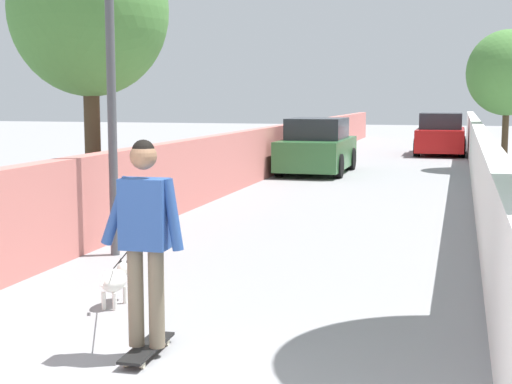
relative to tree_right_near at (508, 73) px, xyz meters
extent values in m
plane|color=gray|center=(-5.00, 3.53, -2.81)|extent=(80.00, 80.00, 0.00)
cube|color=#CC726B|center=(-7.00, 6.27, -2.15)|extent=(48.00, 0.30, 1.32)
cube|color=white|center=(-7.00, 0.80, -2.11)|extent=(48.00, 0.30, 1.39)
cylinder|color=#473523|center=(0.00, 0.00, -1.75)|extent=(0.19, 0.19, 2.12)
ellipsoid|color=#4C843D|center=(0.00, 0.00, 0.01)|extent=(2.33, 2.33, 2.45)
cylinder|color=#473523|center=(-11.50, 7.16, -1.43)|extent=(0.27, 0.27, 2.75)
ellipsoid|color=#4C843D|center=(-11.50, 7.16, 0.72)|extent=(2.60, 2.60, 2.80)
cylinder|color=#4C4C51|center=(-13.68, 5.72, -0.71)|extent=(0.12, 0.12, 4.19)
cube|color=black|center=(-17.24, 3.69, -2.74)|extent=(0.81, 0.23, 0.02)
cylinder|color=beige|center=(-16.96, 3.77, -2.78)|extent=(0.06, 0.03, 0.06)
cylinder|color=beige|center=(-16.96, 3.63, -2.78)|extent=(0.06, 0.03, 0.06)
cylinder|color=beige|center=(-17.52, 3.75, -2.78)|extent=(0.06, 0.03, 0.06)
cylinder|color=beige|center=(-17.52, 3.61, -2.78)|extent=(0.06, 0.03, 0.06)
cylinder|color=#726651|center=(-17.24, 3.78, -2.32)|extent=(0.13, 0.13, 0.82)
cylinder|color=#726651|center=(-17.24, 3.60, -2.32)|extent=(0.13, 0.13, 0.82)
cube|color=#2D5199|center=(-17.24, 3.69, -1.62)|extent=(0.23, 0.39, 0.58)
cylinder|color=#2D5199|center=(-17.25, 3.93, -1.60)|extent=(0.10, 0.29, 0.58)
cylinder|color=#2D5199|center=(-17.23, 3.45, -1.62)|extent=(0.10, 0.18, 0.59)
sphere|color=#9E7051|center=(-17.24, 3.69, -1.15)|extent=(0.22, 0.22, 0.22)
sphere|color=black|center=(-17.24, 3.69, -1.11)|extent=(0.19, 0.19, 0.19)
ellipsoid|color=white|center=(-15.98, 4.60, -2.54)|extent=(0.41, 0.24, 0.22)
sphere|color=white|center=(-15.71, 4.61, -2.47)|extent=(0.15, 0.15, 0.15)
cone|color=black|center=(-15.71, 4.65, -2.39)|extent=(0.05, 0.05, 0.06)
cone|color=black|center=(-15.71, 4.57, -2.39)|extent=(0.05, 0.05, 0.06)
cylinder|color=white|center=(-15.85, 4.67, -2.72)|extent=(0.04, 0.04, 0.18)
cylinder|color=white|center=(-15.84, 4.55, -2.72)|extent=(0.04, 0.04, 0.18)
cylinder|color=white|center=(-16.11, 4.66, -2.72)|extent=(0.04, 0.04, 0.18)
cylinder|color=white|center=(-16.10, 4.54, -2.72)|extent=(0.04, 0.04, 0.18)
cylinder|color=white|center=(-16.23, 4.59, -2.46)|extent=(0.14, 0.04, 0.13)
cylinder|color=black|center=(-16.61, 4.15, -2.08)|extent=(1.27, 0.92, 0.66)
cube|color=#336B38|center=(-2.19, 5.12, -2.25)|extent=(3.81, 1.70, 0.80)
cube|color=#262B33|center=(-2.19, 5.12, -1.57)|extent=(1.98, 1.50, 0.60)
cylinder|color=black|center=(-1.01, 5.91, -2.49)|extent=(0.64, 0.22, 0.64)
cylinder|color=black|center=(-1.01, 4.33, -2.49)|extent=(0.64, 0.22, 0.64)
cylinder|color=black|center=(-3.37, 5.91, -2.49)|extent=(0.64, 0.22, 0.64)
cylinder|color=black|center=(-3.37, 4.33, -2.49)|extent=(0.64, 0.22, 0.64)
cube|color=#B71414|center=(5.70, 1.95, -2.25)|extent=(3.83, 1.70, 0.80)
cube|color=#262B33|center=(5.70, 1.95, -1.57)|extent=(1.99, 1.50, 0.60)
cylinder|color=black|center=(6.89, 2.74, -2.49)|extent=(0.64, 0.22, 0.64)
cylinder|color=black|center=(6.89, 1.16, -2.49)|extent=(0.64, 0.22, 0.64)
cylinder|color=black|center=(4.51, 2.74, -2.49)|extent=(0.64, 0.22, 0.64)
cylinder|color=black|center=(4.51, 1.16, -2.49)|extent=(0.64, 0.22, 0.64)
camera|label=1|loc=(-22.70, 1.25, -0.68)|focal=52.11mm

